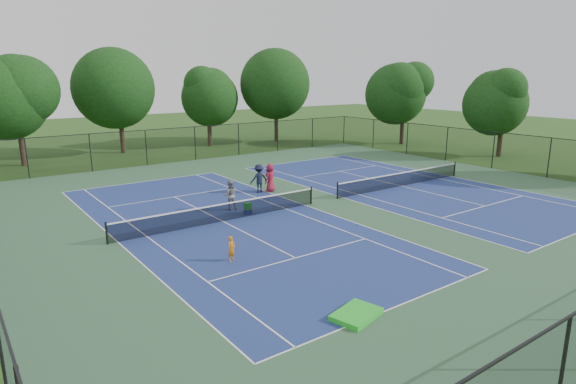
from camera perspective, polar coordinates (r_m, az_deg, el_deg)
ground at (r=29.45m, az=4.34°, el=-1.13°), size 140.00×140.00×0.00m
court_pad at (r=29.45m, az=4.34°, el=-1.12°), size 36.00×36.00×0.01m
tennis_court_left at (r=25.62m, az=-7.73°, el=-3.29°), size 12.00×23.83×1.07m
tennis_court_right at (r=34.25m, az=13.32°, el=0.84°), size 12.00×23.83×1.07m
perimeter_fence at (r=29.08m, az=4.39°, el=1.92°), size 36.08×36.08×3.02m
tree_back_a at (r=46.00m, az=-29.64°, el=10.15°), size 6.80×6.80×9.15m
tree_back_b at (r=49.81m, az=-19.52°, el=11.94°), size 7.60×7.60×10.03m
tree_back_c at (r=52.26m, az=-9.45°, el=11.36°), size 6.00×6.00×8.40m
tree_back_d at (r=55.45m, az=-1.43°, el=13.06°), size 7.80×7.80×10.37m
tree_side_e at (r=54.71m, az=13.62°, el=11.61°), size 6.60×6.60×8.87m
tree_side_f at (r=49.16m, az=24.25°, el=9.93°), size 5.80×5.80×8.12m
child_player at (r=20.21m, az=-6.72°, el=-6.68°), size 0.46×0.38×1.07m
instructor at (r=27.63m, az=-6.89°, el=-0.35°), size 1.01×0.89×1.72m
bystander_b at (r=31.43m, az=-3.47°, el=1.60°), size 1.30×0.86×1.88m
bystander_c at (r=31.66m, az=-2.12°, el=1.69°), size 1.07×0.92×1.86m
ball_crate at (r=26.79m, az=-4.77°, el=-2.36°), size 0.42×0.34×0.28m
ball_hopper at (r=26.70m, az=-4.78°, el=-1.68°), size 0.38×0.33×0.38m
green_tarp at (r=16.04m, az=8.10°, el=-14.16°), size 1.83×1.47×0.18m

